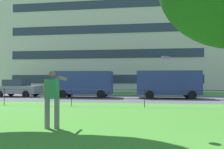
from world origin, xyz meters
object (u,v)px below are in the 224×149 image
car_grey_left (18,88)px  panel_van_far_right (168,83)px  panel_van_right (83,83)px  apartment_building_background (109,25)px  person_thrower (52,97)px  frisbee (166,57)px

car_grey_left → panel_van_far_right: (13.18, -0.06, 0.49)m
panel_van_far_right → panel_van_right: bearing=-179.5°
panel_van_far_right → apartment_building_background: size_ratio=0.17×
person_thrower → car_grey_left: (-8.24, 11.95, -0.19)m
car_grey_left → person_thrower: bearing=-55.4°
person_thrower → panel_van_right: size_ratio=0.35×
frisbee → apartment_building_background: bearing=101.8°
frisbee → panel_van_right: size_ratio=0.07×
apartment_building_background → frisbee: bearing=-78.2°
car_grey_left → apartment_building_background: apartment_building_background is taller
panel_van_far_right → apartment_building_background: 18.44m
frisbee → panel_van_right: panel_van_right is taller
frisbee → car_grey_left: 16.91m
car_grey_left → panel_van_right: bearing=-1.1°
frisbee → panel_van_right: 13.31m
person_thrower → apartment_building_background: apartment_building_background is taller
person_thrower → panel_van_far_right: (4.94, 11.89, 0.30)m
panel_van_right → apartment_building_background: (0.02, 14.73, 8.66)m
car_grey_left → panel_van_far_right: panel_van_far_right is taller
frisbee → car_grey_left: frisbee is taller
panel_van_right → apartment_building_background: size_ratio=0.17×
frisbee → car_grey_left: size_ratio=0.09×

